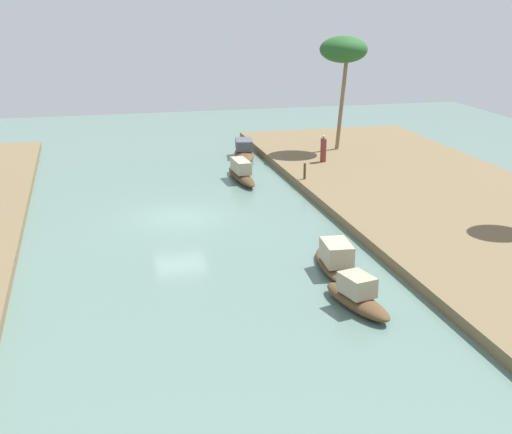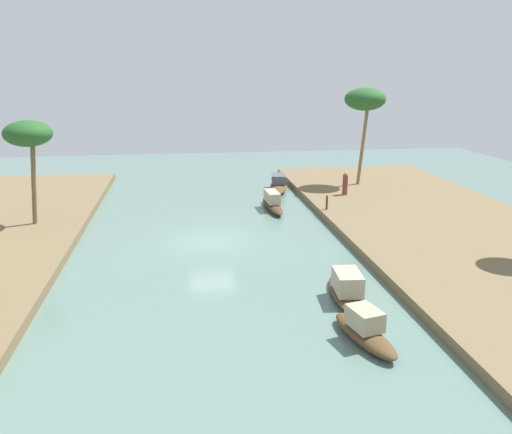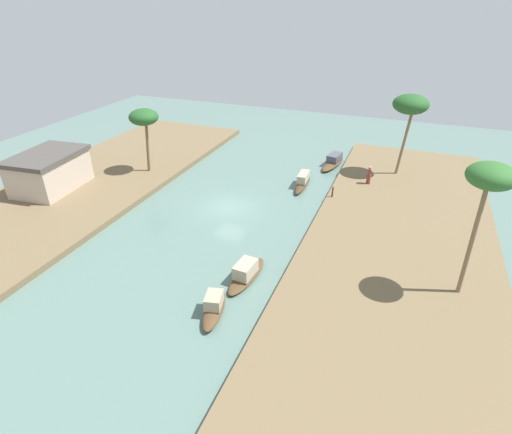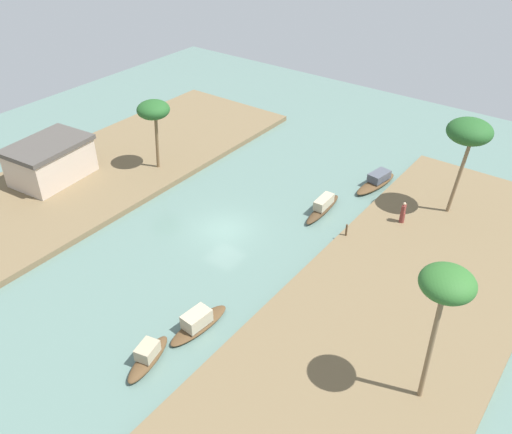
{
  "view_description": "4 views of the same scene",
  "coord_description": "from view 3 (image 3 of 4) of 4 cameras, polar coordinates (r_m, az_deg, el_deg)",
  "views": [
    {
      "loc": [
        -33.38,
        4.27,
        10.55
      ],
      "look_at": [
        -2.19,
        -3.38,
        0.45
      ],
      "focal_mm": 49.78,
      "sensor_mm": 36.0,
      "label": 1
    },
    {
      "loc": [
        -27.75,
        1.49,
        9.12
      ],
      "look_at": [
        0.36,
        -2.58,
        1.19
      ],
      "focal_mm": 36.58,
      "sensor_mm": 36.0,
      "label": 2
    },
    {
      "loc": [
        -27.47,
        -13.15,
        15.77
      ],
      "look_at": [
        -2.28,
        -3.31,
        0.87
      ],
      "focal_mm": 28.63,
      "sensor_mm": 36.0,
      "label": 3
    },
    {
      "loc": [
        -24.35,
        -21.01,
        22.74
      ],
      "look_at": [
        1.41,
        -1.87,
        1.13
      ],
      "focal_mm": 37.55,
      "sensor_mm": 36.0,
      "label": 4
    }
  ],
  "objects": [
    {
      "name": "river_water",
      "position": [
        34.3,
        -3.76,
        1.4
      ],
      "size": [
        65.78,
        65.78,
        0.0
      ],
      "primitive_type": "plane",
      "color": "slate",
      "rests_on": "ground"
    },
    {
      "name": "riverbank_left",
      "position": [
        31.57,
        19.63,
        -2.5
      ],
      "size": [
        38.2,
        12.92,
        0.46
      ],
      "primitive_type": "cube",
      "color": "brown",
      "rests_on": "ground"
    },
    {
      "name": "riverbank_right",
      "position": [
        41.5,
        -21.41,
        4.79
      ],
      "size": [
        38.2,
        12.92,
        0.46
      ],
      "primitive_type": "cube",
      "color": "brown",
      "rests_on": "ground"
    },
    {
      "name": "sampan_near_left_bank",
      "position": [
        38.14,
        6.57,
        5.0
      ],
      "size": [
        4.9,
        1.09,
        1.24
      ],
      "rotation": [
        0.0,
        0.0,
        0.04
      ],
      "color": "#47331E",
      "rests_on": "river_water"
    },
    {
      "name": "sampan_foreground",
      "position": [
        25.65,
        -1.4,
        -7.83
      ],
      "size": [
        4.35,
        1.55,
        1.23
      ],
      "rotation": [
        0.0,
        0.0,
        -0.08
      ],
      "color": "brown",
      "rests_on": "river_water"
    },
    {
      "name": "sampan_open_hull",
      "position": [
        43.34,
        10.74,
        7.61
      ],
      "size": [
        5.03,
        2.04,
        1.18
      ],
      "rotation": [
        0.0,
        0.0,
        -0.17
      ],
      "color": "brown",
      "rests_on": "river_water"
    },
    {
      "name": "sampan_downstream_large",
      "position": [
        23.37,
        -5.88,
        -12.33
      ],
      "size": [
        3.7,
        1.8,
        1.23
      ],
      "rotation": [
        0.0,
        0.0,
        0.23
      ],
      "color": "brown",
      "rests_on": "river_water"
    },
    {
      "name": "person_on_near_bank",
      "position": [
        38.53,
        15.49,
        5.52
      ],
      "size": [
        0.43,
        0.39,
        1.69
      ],
      "rotation": [
        0.0,
        0.0,
        0.04
      ],
      "color": "brown",
      "rests_on": "riverbank_left"
    },
    {
      "name": "mooring_post",
      "position": [
        35.34,
        10.64,
        3.48
      ],
      "size": [
        0.14,
        0.14,
        0.92
      ],
      "primitive_type": "cylinder",
      "color": "#4C3823",
      "rests_on": "riverbank_left"
    },
    {
      "name": "palm_tree_left_near",
      "position": [
        23.64,
        29.93,
        4.57
      ],
      "size": [
        2.45,
        2.45,
        7.97
      ],
      "color": "#7F6647",
      "rests_on": "riverbank_left"
    },
    {
      "name": "palm_tree_left_far",
      "position": [
        39.99,
        20.79,
        14.4
      ],
      "size": [
        3.16,
        3.16,
        7.5
      ],
      "color": "#7F6647",
      "rests_on": "riverbank_left"
    },
    {
      "name": "palm_tree_right_tall",
      "position": [
        39.92,
        -15.41,
        13.2
      ],
      "size": [
        2.7,
        2.7,
        6.04
      ],
      "color": "brown",
      "rests_on": "riverbank_right"
    },
    {
      "name": "riverside_building",
      "position": [
        40.21,
        -26.9,
        5.77
      ],
      "size": [
        6.83,
        5.09,
        3.22
      ],
      "rotation": [
        0.0,
        0.0,
        0.1
      ],
      "color": "#C6B29E",
      "rests_on": "riverbank_right"
    }
  ]
}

